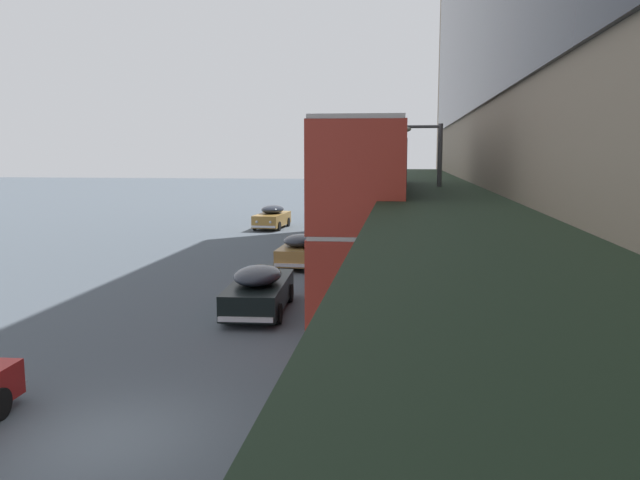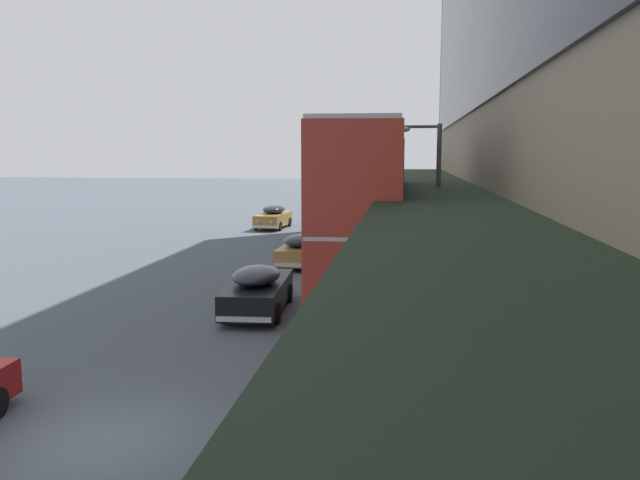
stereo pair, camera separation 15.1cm
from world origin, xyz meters
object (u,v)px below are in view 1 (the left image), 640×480
transit_bus_kerbside_rear (364,213)px  sedan_second_near (384,203)px  transit_bus_kerbside_front (381,198)px  street_lamp (433,197)px  sedan_lead_mid (356,195)px  vw_van (343,206)px  sedan_trailing_mid (259,289)px  pedestrian_at_kerb (461,292)px  sedan_second_mid (301,250)px  sedan_trailing_near (389,196)px  sedan_lead_near (272,217)px

transit_bus_kerbside_rear → sedan_second_near: size_ratio=2.15×
transit_bus_kerbside_front → street_lamp: 26.96m
sedan_lead_mid → vw_van: vw_van is taller
sedan_lead_mid → vw_van: (0.22, -17.36, 0.30)m
street_lamp → transit_bus_kerbside_rear: bearing=-144.5°
sedan_trailing_mid → sedan_second_near: (3.00, 37.13, -0.01)m
transit_bus_kerbside_front → sedan_second_near: 8.54m
transit_bus_kerbside_rear → pedestrian_at_kerb: transit_bus_kerbside_rear is taller
transit_bus_kerbside_rear → sedan_second_mid: (-3.47, 8.49, -2.57)m
sedan_trailing_near → vw_van: bearing=-101.6°
sedan_second_near → transit_bus_kerbside_front: bearing=-90.0°
sedan_trailing_near → sedan_lead_near: sedan_lead_near is taller
transit_bus_kerbside_front → sedan_trailing_near: (0.23, 17.66, -1.05)m
sedan_trailing_near → sedan_second_near: bearing=-91.5°
sedan_second_mid → sedan_trailing_mid: sedan_trailing_mid is taller
transit_bus_kerbside_front → sedan_trailing_mid: size_ratio=2.14×
sedan_lead_near → pedestrian_at_kerb: bearing=-66.1°
transit_bus_kerbside_front → vw_van: size_ratio=2.33×
transit_bus_kerbside_front → sedan_trailing_mid: transit_bus_kerbside_front is taller
transit_bus_kerbside_rear → sedan_trailing_near: bearing=90.2°
sedan_trailing_near → sedan_lead_near: 24.38m
sedan_trailing_near → pedestrian_at_kerb: size_ratio=2.61×
pedestrian_at_kerb → sedan_trailing_near: bearing=93.8°
transit_bus_kerbside_front → sedan_trailing_mid: (-3.01, -28.66, -1.05)m
sedan_lead_near → sedan_second_near: size_ratio=0.92×
transit_bus_kerbside_front → transit_bus_kerbside_rear: 28.41m
sedan_lead_near → transit_bus_kerbside_rear: bearing=-71.0°
sedan_lead_near → sedan_trailing_near: bearing=71.7°
pedestrian_at_kerb → street_lamp: street_lamp is taller
sedan_trailing_near → sedan_trailing_mid: bearing=-94.0°
sedan_lead_near → vw_van: size_ratio=1.02×
pedestrian_at_kerb → street_lamp: size_ratio=0.31×
sedan_lead_mid → vw_van: 17.37m
sedan_trailing_mid → vw_van: size_ratio=1.09×
sedan_trailing_near → sedan_trailing_mid: (-3.24, -46.32, 0.00)m
vw_van → pedestrian_at_kerb: bearing=-78.2°
transit_bus_kerbside_front → sedan_second_near: size_ratio=2.10×
sedan_lead_mid → sedan_second_mid: bearing=-89.6°
sedan_trailing_near → transit_bus_kerbside_rear: bearing=-89.8°
sedan_trailing_mid → pedestrian_at_kerb: size_ratio=2.67×
transit_bus_kerbside_rear → sedan_second_near: (-0.43, 36.84, -2.55)m
sedan_trailing_mid → pedestrian_at_kerb: pedestrian_at_kerb is taller
vw_van → sedan_lead_near: bearing=-122.4°
sedan_lead_mid → sedan_second_near: (3.32, -10.23, -0.03)m
sedan_lead_mid → street_lamp: size_ratio=0.76×
sedan_trailing_mid → sedan_lead_near: size_ratio=1.07×
transit_bus_kerbside_rear → sedan_second_mid: bearing=112.2°
vw_van → pedestrian_at_kerb: (6.52, -31.35, 0.08)m
sedan_trailing_mid → street_lamp: street_lamp is taller
transit_bus_kerbside_front → pedestrian_at_kerb: transit_bus_kerbside_front is taller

